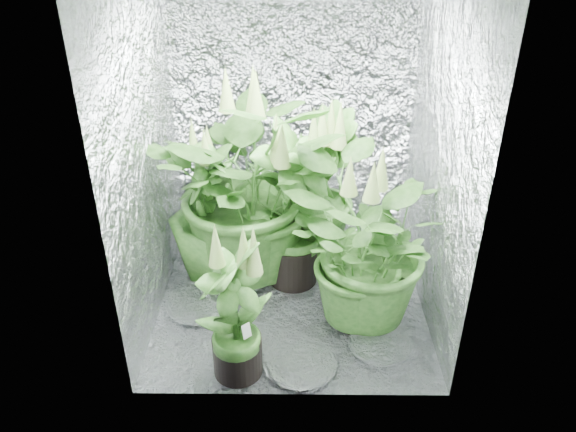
% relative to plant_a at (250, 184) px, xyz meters
% --- Properties ---
extents(ground, '(1.60, 1.60, 0.00)m').
position_rel_plant_a_xyz_m(ground, '(0.26, -0.27, -0.65)').
color(ground, silver).
rests_on(ground, ground).
extents(walls, '(1.62, 1.62, 2.00)m').
position_rel_plant_a_xyz_m(walls, '(0.26, -0.27, 0.35)').
color(walls, silver).
rests_on(walls, ground).
extents(plant_a, '(1.13, 1.13, 1.36)m').
position_rel_plant_a_xyz_m(plant_a, '(0.00, 0.00, 0.00)').
color(plant_a, black).
rests_on(plant_a, ground).
extents(plant_b, '(0.77, 0.77, 1.15)m').
position_rel_plant_a_xyz_m(plant_b, '(0.27, -0.09, -0.13)').
color(plant_b, black).
rests_on(plant_b, ground).
extents(plant_c, '(0.58, 0.58, 1.15)m').
position_rel_plant_a_xyz_m(plant_c, '(0.42, 0.13, -0.12)').
color(plant_c, black).
rests_on(plant_c, ground).
extents(plant_d, '(0.74, 0.74, 1.03)m').
position_rel_plant_a_xyz_m(plant_d, '(-0.26, -0.02, -0.17)').
color(plant_d, black).
rests_on(plant_d, ground).
extents(plant_e, '(0.97, 0.97, 1.08)m').
position_rel_plant_a_xyz_m(plant_e, '(0.67, -0.50, -0.14)').
color(plant_e, black).
rests_on(plant_e, ground).
extents(plant_f, '(0.51, 0.51, 0.90)m').
position_rel_plant_a_xyz_m(plant_f, '(-0.02, -0.91, -0.25)').
color(plant_f, black).
rests_on(plant_f, ground).
extents(circulation_fan, '(0.15, 0.30, 0.34)m').
position_rel_plant_a_xyz_m(circulation_fan, '(0.87, -0.02, -0.51)').
color(circulation_fan, black).
rests_on(circulation_fan, ground).
extents(plant_label, '(0.05, 0.05, 0.08)m').
position_rel_plant_a_xyz_m(plant_label, '(0.04, -0.93, -0.35)').
color(plant_label, white).
rests_on(plant_label, plant_f).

